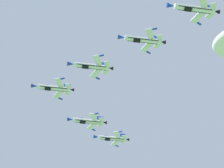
% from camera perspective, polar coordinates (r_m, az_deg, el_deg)
% --- Properties ---
extents(fighter_jet_lead, '(15.26, 9.99, 4.45)m').
position_cam_1_polar(fighter_jet_lead, '(144.27, -8.71, -0.57)').
color(fighter_jet_lead, white).
extents(fighter_jet_left_wing, '(15.26, 9.98, 4.49)m').
position_cam_1_polar(fighter_jet_left_wing, '(132.66, -3.17, 2.67)').
color(fighter_jet_left_wing, white).
extents(fighter_jet_right_wing, '(15.26, 10.08, 4.39)m').
position_cam_1_polar(fighter_jet_right_wing, '(154.06, -3.66, -5.48)').
color(fighter_jet_right_wing, white).
extents(fighter_jet_left_outer, '(15.26, 10.09, 4.39)m').
position_cam_1_polar(fighter_jet_left_outer, '(126.65, 4.49, 6.55)').
color(fighter_jet_left_outer, white).
extents(fighter_jet_right_outer, '(15.26, 10.07, 4.39)m').
position_cam_1_polar(fighter_jet_right_outer, '(170.30, -0.05, -8.02)').
color(fighter_jet_right_outer, white).
extents(fighter_jet_trail_slot, '(15.26, 10.11, 4.39)m').
position_cam_1_polar(fighter_jet_trail_slot, '(116.60, 11.99, 10.86)').
color(fighter_jet_trail_slot, white).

